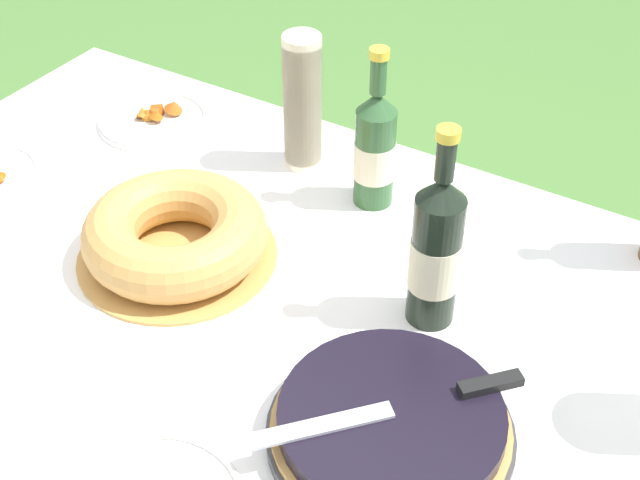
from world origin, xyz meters
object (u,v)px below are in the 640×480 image
Objects in this scene: bundt_cake at (175,235)px; cider_bottle_green at (375,148)px; juice_bottle_red at (436,251)px; berry_tart at (391,425)px; serving_knife at (413,403)px; snack_plate_right at (154,118)px; cup_stack at (302,103)px.

cider_bottle_green is at bearing 57.21° from bundt_cake.
juice_bottle_red is at bearing -44.97° from cider_bottle_green.
juice_bottle_red is (-0.06, 0.24, 0.10)m from berry_tart.
cider_bottle_green is 0.89× the size of juice_bottle_red.
serving_knife is 0.25m from juice_bottle_red.
juice_bottle_red is at bearing -16.80° from snack_plate_right.
cup_stack is (0.03, 0.35, 0.08)m from bundt_cake.
cup_stack is 0.36m from snack_plate_right.
juice_bottle_red is (0.39, -0.26, -0.00)m from cup_stack.
serving_knife is 1.31× the size of snack_plate_right.
berry_tart is 0.99× the size of juice_bottle_red.
cup_stack is 0.88× the size of cider_bottle_green.
bundt_cake is (-0.48, 0.15, 0.02)m from berry_tart.
bundt_cake reaches higher than serving_knife.
berry_tart reaches higher than snack_plate_right.
serving_knife is at bearing -28.66° from snack_plate_right.
berry_tart is 0.27m from juice_bottle_red.
juice_bottle_red reaches higher than snack_plate_right.
bundt_cake is (-0.50, 0.13, -0.01)m from serving_knife.
juice_bottle_red is (0.22, -0.22, 0.02)m from cider_bottle_green.
berry_tart is 0.92m from snack_plate_right.
bundt_cake is at bearing 162.48° from berry_tart.
snack_plate_right is at bearing -174.00° from cup_stack.
serving_knife is 0.87× the size of bundt_cake.
cider_bottle_green is at bearing 135.03° from juice_bottle_red.
juice_bottle_red is at bearing 103.74° from berry_tart.
cider_bottle_green is at bearing -11.94° from cup_stack.
serving_knife is at bearing 47.77° from berry_tart.
serving_knife is 1.10× the size of cup_stack.
serving_knife is 0.54m from cider_bottle_green.
juice_bottle_red is at bearing -33.18° from cup_stack.
juice_bottle_red is 0.78m from snack_plate_right.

